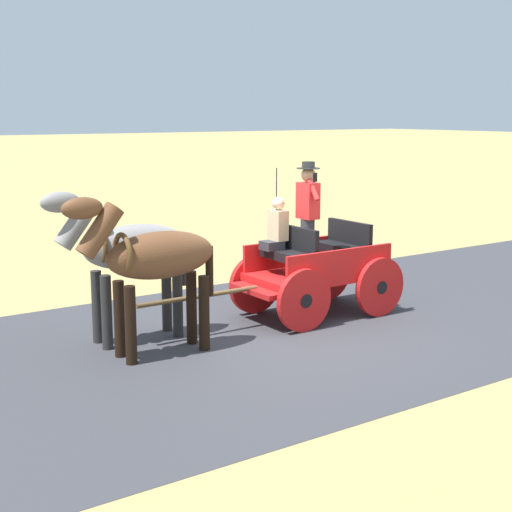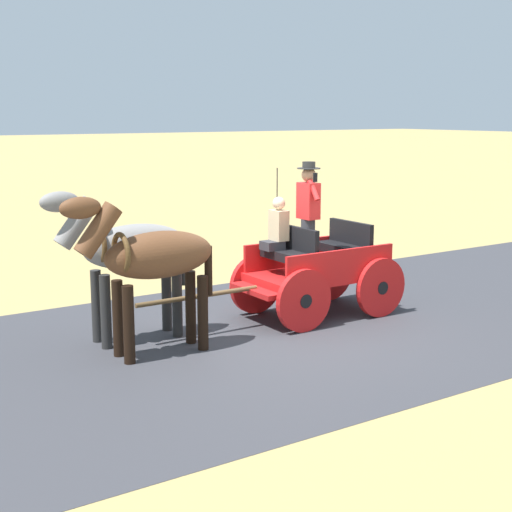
# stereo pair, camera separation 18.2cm
# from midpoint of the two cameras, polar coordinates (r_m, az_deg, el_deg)

# --- Properties ---
(ground_plane) EXTENTS (200.00, 200.00, 0.00)m
(ground_plane) POSITION_cam_midpoint_polar(r_m,az_deg,el_deg) (11.38, 3.08, -5.66)
(ground_plane) COLOR tan
(road_surface) EXTENTS (6.42, 160.00, 0.01)m
(road_surface) POSITION_cam_midpoint_polar(r_m,az_deg,el_deg) (11.38, 3.08, -5.64)
(road_surface) COLOR #38383D
(road_surface) RESTS_ON ground
(horse_drawn_carriage) EXTENTS (1.42, 4.50, 2.50)m
(horse_drawn_carriage) POSITION_cam_midpoint_polar(r_m,az_deg,el_deg) (12.02, 4.89, -0.78)
(horse_drawn_carriage) COLOR red
(horse_drawn_carriage) RESTS_ON ground
(horse_near_side) EXTENTS (0.59, 2.13, 2.21)m
(horse_near_side) POSITION_cam_midpoint_polar(r_m,az_deg,el_deg) (10.02, -7.44, -0.22)
(horse_near_side) COLOR brown
(horse_near_side) RESTS_ON ground
(horse_off_side) EXTENTS (0.61, 2.13, 2.21)m
(horse_off_side) POSITION_cam_midpoint_polar(r_m,az_deg,el_deg) (10.70, -9.24, 0.44)
(horse_off_side) COLOR gray
(horse_off_side) RESTS_ON ground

